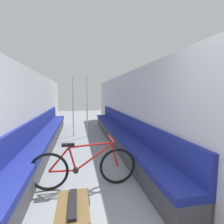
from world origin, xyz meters
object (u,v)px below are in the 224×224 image
Objects in this scene: bicycle at (84,167)px; grab_pole_near at (87,108)px; grab_pole_far at (73,108)px; bench_seat_row_right at (119,134)px; bench_seat_row_left at (45,138)px.

grab_pole_near reaches higher than bicycle.
bench_seat_row_right is at bearing -44.56° from grab_pole_far.
bench_seat_row_right is 4.13× the size of bicycle.
bicycle is 3.46m from grab_pole_near.
grab_pole_far is at bearing 61.29° from bench_seat_row_left.
bicycle is at bearing -66.59° from bench_seat_row_left.
bench_seat_row_right is 2.07m from grab_pole_far.
bench_seat_row_left is 2.50m from bicycle.
bench_seat_row_left reaches higher than bicycle.
grab_pole_near and grab_pole_far have the same top height.
bicycle is 0.81× the size of grab_pole_far.
bench_seat_row_right is 2.56m from bicycle.
bench_seat_row_left is at bearing -138.54° from grab_pole_near.
bench_seat_row_right is 3.36× the size of grab_pole_near.
grab_pole_near reaches higher than bench_seat_row_right.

